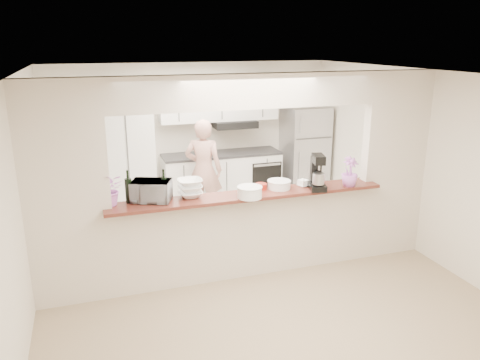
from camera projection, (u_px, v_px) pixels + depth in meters
name	position (u px, v px, depth m)	size (l,w,h in m)	color
floor	(248.00, 273.00, 5.97)	(6.00, 6.00, 0.00)	tan
tile_overlay	(215.00, 229.00, 7.37)	(5.00, 2.90, 0.01)	silver
partition	(248.00, 161.00, 5.54)	(5.00, 0.15, 2.50)	beige
bar_counter	(248.00, 232.00, 5.80)	(3.40, 0.38, 1.09)	beige
kitchen_cabinets	(186.00, 153.00, 8.11)	(3.15, 0.62, 2.25)	silver
refrigerator	(304.00, 152.00, 8.75)	(0.75, 0.70, 1.70)	#B3B3B8
flower_left	(110.00, 189.00, 5.16)	(0.33, 0.29, 0.37)	#C568B6
wine_bottle_a	(129.00, 190.00, 5.25)	(0.08, 0.08, 0.38)	black
wine_bottle_b	(164.00, 188.00, 5.38)	(0.07, 0.07, 0.36)	black
toaster_oven	(151.00, 191.00, 5.32)	(0.44, 0.30, 0.24)	#9C9CA0
serving_bowls	(190.00, 188.00, 5.46)	(0.29, 0.29, 0.21)	white
plate_stack_a	(250.00, 192.00, 5.45)	(0.30, 0.30, 0.13)	white
plate_stack_b	(279.00, 184.00, 5.79)	(0.29, 0.29, 0.10)	white
red_bowl	(261.00, 186.00, 5.78)	(0.15, 0.15, 0.07)	maroon
tan_bowl	(276.00, 185.00, 5.84)	(0.15, 0.15, 0.07)	beige
utensil_caddy	(306.00, 177.00, 5.91)	(0.29, 0.24, 0.24)	silver
stand_mixer	(317.00, 174.00, 5.73)	(0.26, 0.33, 0.44)	black
flower_right	(350.00, 172.00, 5.86)	(0.21, 0.21, 0.37)	#AB60B3
person	(204.00, 171.00, 7.56)	(0.61, 0.40, 1.67)	tan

